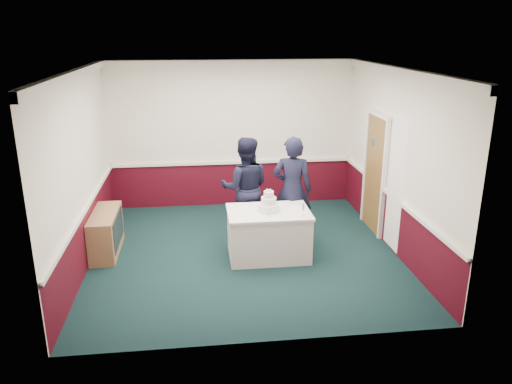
{
  "coord_description": "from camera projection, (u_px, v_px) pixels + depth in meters",
  "views": [
    {
      "loc": [
        -0.74,
        -7.57,
        3.56
      ],
      "look_at": [
        0.18,
        -0.1,
        1.1
      ],
      "focal_mm": 35.0,
      "sensor_mm": 36.0,
      "label": 1
    }
  ],
  "objects": [
    {
      "name": "cake_knife",
      "position": [
        269.0,
        215.0,
        7.79
      ],
      "size": [
        0.08,
        0.21,
        0.0
      ],
      "primitive_type": "cube",
      "rotation": [
        0.0,
        0.0,
        0.3
      ],
      "color": "silver",
      "rests_on": "cake_table"
    },
    {
      "name": "sideboard",
      "position": [
        106.0,
        233.0,
        8.26
      ],
      "size": [
        0.41,
        1.2,
        0.7
      ],
      "color": "#99714A",
      "rests_on": "ground"
    },
    {
      "name": "champagne_flute",
      "position": [
        303.0,
        207.0,
        7.74
      ],
      "size": [
        0.05,
        0.05,
        0.21
      ],
      "color": "silver",
      "rests_on": "cake_table"
    },
    {
      "name": "ground",
      "position": [
        245.0,
        253.0,
        8.33
      ],
      "size": [
        5.0,
        5.0,
        0.0
      ],
      "primitive_type": "plane",
      "color": "#122C2D",
      "rests_on": "ground"
    },
    {
      "name": "wedding_cake",
      "position": [
        269.0,
        204.0,
        7.95
      ],
      "size": [
        0.35,
        0.35,
        0.36
      ],
      "color": "white",
      "rests_on": "cake_table"
    },
    {
      "name": "cake_table",
      "position": [
        268.0,
        233.0,
        8.11
      ],
      "size": [
        1.32,
        0.92,
        0.79
      ],
      "color": "white",
      "rests_on": "ground"
    },
    {
      "name": "room_shell",
      "position": [
        245.0,
        130.0,
        8.3
      ],
      "size": [
        5.0,
        5.0,
        3.0
      ],
      "color": "white",
      "rests_on": "ground"
    },
    {
      "name": "person_woman",
      "position": [
        292.0,
        190.0,
        8.57
      ],
      "size": [
        0.77,
        0.6,
        1.87
      ],
      "primitive_type": "imported",
      "rotation": [
        0.0,
        0.0,
        2.89
      ],
      "color": "black",
      "rests_on": "ground"
    },
    {
      "name": "person_man",
      "position": [
        245.0,
        188.0,
        8.76
      ],
      "size": [
        0.95,
        0.78,
        1.81
      ],
      "primitive_type": "imported",
      "rotation": [
        0.0,
        0.0,
        3.04
      ],
      "color": "black",
      "rests_on": "ground"
    }
  ]
}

